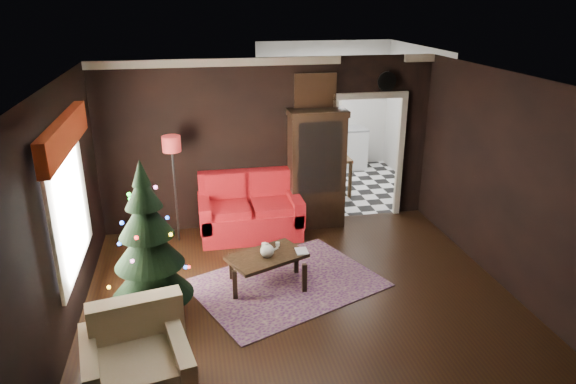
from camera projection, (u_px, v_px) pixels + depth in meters
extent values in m
plane|color=black|center=(301.00, 298.00, 6.77)|extent=(5.50, 5.50, 0.00)
plane|color=white|center=(304.00, 81.00, 5.78)|extent=(5.50, 5.50, 0.00)
plane|color=black|center=(269.00, 144.00, 8.57)|extent=(5.50, 0.00, 5.50)
plane|color=black|center=(373.00, 315.00, 3.98)|extent=(5.50, 0.00, 5.50)
plane|color=black|center=(61.00, 216.00, 5.78)|extent=(0.00, 5.50, 5.50)
plane|color=black|center=(508.00, 184.00, 6.77)|extent=(0.00, 5.50, 5.50)
cube|color=white|center=(68.00, 205.00, 5.95)|extent=(0.05, 1.60, 1.40)
cube|color=maroon|center=(64.00, 135.00, 5.68)|extent=(0.12, 2.10, 0.35)
plane|color=white|center=(340.00, 187.00, 10.75)|extent=(3.00, 3.00, 0.00)
cube|color=white|center=(324.00, 92.00, 11.48)|extent=(0.70, 0.06, 0.70)
cube|color=#31282F|center=(287.00, 283.00, 7.11)|extent=(2.88, 2.53, 0.01)
cylinder|color=white|center=(264.00, 245.00, 7.11)|extent=(0.10, 0.10, 0.07)
cylinder|color=white|center=(278.00, 244.00, 7.16)|extent=(0.06, 0.06, 0.05)
imported|color=tan|center=(296.00, 245.00, 6.95)|extent=(0.16, 0.02, 0.22)
cylinder|color=white|center=(386.00, 81.00, 8.53)|extent=(0.32, 0.32, 0.06)
cube|color=#BF7C42|center=(315.00, 92.00, 8.36)|extent=(0.62, 0.05, 0.52)
cube|color=white|center=(325.00, 150.00, 11.69)|extent=(1.80, 0.60, 0.90)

